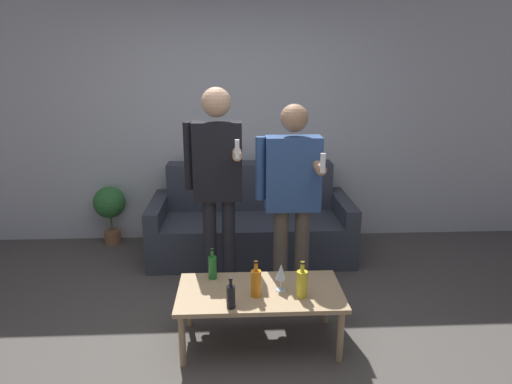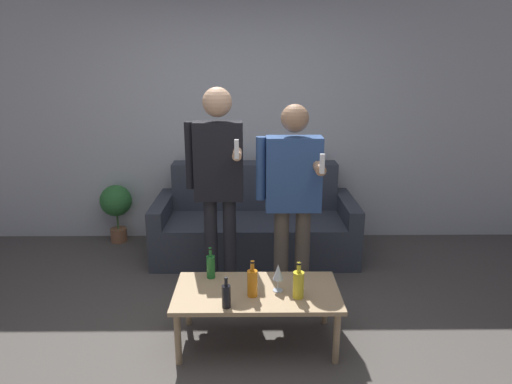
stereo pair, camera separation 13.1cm
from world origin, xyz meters
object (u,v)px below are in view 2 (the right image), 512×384
object	(u,v)px
bottle_orange	(226,295)
person_standing_left	(218,175)
couch	(255,224)
person_standing_right	(293,190)
coffee_table	(257,296)

from	to	relation	value
bottle_orange	person_standing_left	size ratio (longest dim) A/B	0.12
couch	bottle_orange	size ratio (longest dim) A/B	9.59
person_standing_left	person_standing_right	world-z (taller)	person_standing_left
coffee_table	person_standing_left	bearing A→B (deg)	112.50
bottle_orange	person_standing_left	world-z (taller)	person_standing_left
bottle_orange	person_standing_left	bearing A→B (deg)	96.32
coffee_table	bottle_orange	world-z (taller)	bottle_orange
couch	coffee_table	world-z (taller)	couch
person_standing_left	bottle_orange	bearing A→B (deg)	-83.68
coffee_table	person_standing_left	distance (m)	1.04
bottle_orange	person_standing_right	bearing A→B (deg)	60.16
couch	person_standing_left	size ratio (longest dim) A/B	1.15
coffee_table	person_standing_right	size ratio (longest dim) A/B	0.70
couch	person_standing_right	world-z (taller)	person_standing_right
bottle_orange	coffee_table	bearing A→B (deg)	47.56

